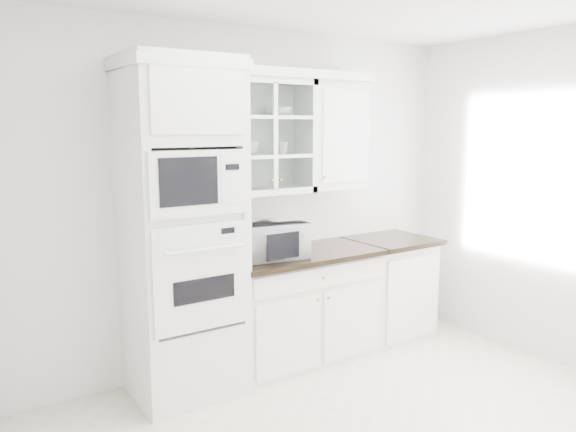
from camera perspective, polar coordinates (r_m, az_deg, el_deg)
room_shell at (r=3.51m, az=7.03°, el=6.55°), size 4.00×3.50×2.70m
oven_column at (r=4.02m, az=-10.68°, el=-1.53°), size 0.76×0.68×2.40m
base_cabinet_run at (r=4.72m, az=1.18°, el=-9.03°), size 1.32×0.67×0.92m
extra_base_cabinet at (r=5.33m, az=10.12°, el=-7.04°), size 0.72×0.67×0.92m
upper_cabinet_glass at (r=4.46m, az=-2.44°, el=8.06°), size 0.80×0.33×0.90m
upper_cabinet_solid at (r=4.84m, az=4.48°, el=8.13°), size 0.55×0.33×0.90m
crown_molding at (r=4.40m, az=-3.51°, el=14.36°), size 2.14×0.38×0.07m
countertop_microwave at (r=4.36m, az=-1.50°, el=-2.41°), size 0.55×0.48×0.28m
bowl_a at (r=4.33m, az=-4.83°, el=10.47°), size 0.21×0.21×0.05m
bowl_b at (r=4.51m, az=-1.02°, el=10.54°), size 0.24×0.24×0.07m
cup_a at (r=4.39m, az=-3.89°, el=6.89°), size 0.16×0.16×0.11m
cup_b at (r=4.53m, az=-0.59°, el=6.91°), size 0.13×0.13×0.09m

